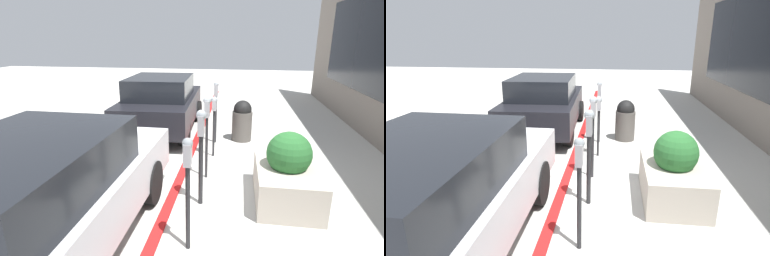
# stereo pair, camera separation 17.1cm
# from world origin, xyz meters

# --- Properties ---
(ground_plane) EXTENTS (40.00, 40.00, 0.00)m
(ground_plane) POSITION_xyz_m (0.00, 0.00, 0.00)
(ground_plane) COLOR beige
(curb_strip) EXTENTS (19.00, 0.16, 0.04)m
(curb_strip) POSITION_xyz_m (0.00, 0.08, 0.02)
(curb_strip) COLOR red
(curb_strip) RESTS_ON ground_plane
(parking_meter_nearest) EXTENTS (0.15, 0.13, 1.52)m
(parking_meter_nearest) POSITION_xyz_m (-2.12, -0.40, 1.04)
(parking_meter_nearest) COLOR #232326
(parking_meter_nearest) RESTS_ON ground_plane
(parking_meter_second) EXTENTS (0.19, 0.16, 1.59)m
(parking_meter_second) POSITION_xyz_m (-1.01, -0.42, 1.08)
(parking_meter_second) COLOR #232326
(parking_meter_second) RESTS_ON ground_plane
(parking_meter_middle) EXTENTS (0.17, 0.15, 1.61)m
(parking_meter_middle) POSITION_xyz_m (-0.05, -0.41, 1.20)
(parking_meter_middle) COLOR #232326
(parking_meter_middle) RESTS_ON ground_plane
(parking_meter_fourth) EXTENTS (0.17, 0.15, 1.39)m
(parking_meter_fourth) POSITION_xyz_m (1.07, -0.45, 1.05)
(parking_meter_fourth) COLOR #232326
(parking_meter_fourth) RESTS_ON ground_plane
(parking_meter_farthest) EXTENTS (0.15, 0.12, 1.57)m
(parking_meter_farthest) POSITION_xyz_m (2.02, -0.41, 1.03)
(parking_meter_farthest) COLOR #232326
(parking_meter_farthest) RESTS_ON ground_plane
(planter_box) EXTENTS (1.50, 0.99, 1.20)m
(planter_box) POSITION_xyz_m (-0.70, -1.81, 0.46)
(planter_box) COLOR #B2A899
(planter_box) RESTS_ON ground_plane
(parked_car_front) EXTENTS (4.73, 2.00, 1.60)m
(parked_car_front) POSITION_xyz_m (-2.60, 1.28, 0.84)
(parked_car_front) COLOR #B7B7BC
(parked_car_front) RESTS_ON ground_plane
(parked_car_middle) EXTENTS (3.93, 2.01, 1.59)m
(parked_car_middle) POSITION_xyz_m (2.81, 1.19, 0.82)
(parked_car_middle) COLOR black
(parked_car_middle) RESTS_ON ground_plane
(trash_bin) EXTENTS (0.52, 0.52, 1.07)m
(trash_bin) POSITION_xyz_m (2.30, -1.09, 0.53)
(trash_bin) COLOR #514C47
(trash_bin) RESTS_ON ground_plane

